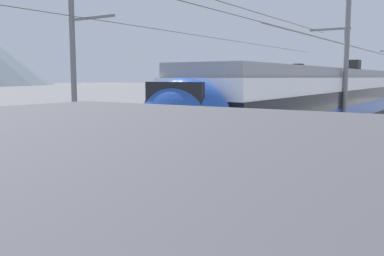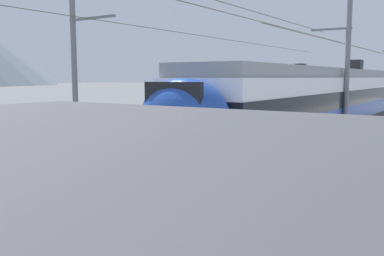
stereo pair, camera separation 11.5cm
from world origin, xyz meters
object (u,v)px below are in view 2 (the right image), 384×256
(train_far_track, at_px, (279,93))
(catenary_mast_far_side, at_px, (78,68))
(potted_plant_platform_edge, at_px, (365,176))
(platform_sign, at_px, (283,147))
(train_near_platform, at_px, (334,98))
(catenary_mast_mid, at_px, (345,62))

(train_far_track, distance_m, catenary_mast_far_side, 17.92)
(potted_plant_platform_edge, bearing_deg, train_far_track, 28.02)
(potted_plant_platform_edge, bearing_deg, platform_sign, 150.50)
(platform_sign, distance_m, potted_plant_platform_edge, 2.88)
(train_near_platform, bearing_deg, potted_plant_platform_edge, -161.34)
(catenary_mast_mid, distance_m, catenary_mast_far_side, 12.14)
(train_near_platform, height_order, catenary_mast_mid, catenary_mast_mid)
(train_far_track, bearing_deg, platform_sign, -157.70)
(catenary_mast_mid, xyz_separation_m, platform_sign, (-11.32, -1.52, -2.29))
(platform_sign, height_order, potted_plant_platform_edge, platform_sign)
(train_near_platform, xyz_separation_m, platform_sign, (-15.19, -2.99, -0.42))
(platform_sign, bearing_deg, train_near_platform, 11.14)
(train_far_track, distance_m, catenary_mast_mid, 12.47)
(train_far_track, height_order, platform_sign, train_far_track)
(platform_sign, bearing_deg, train_far_track, 22.30)
(train_far_track, height_order, catenary_mast_far_side, catenary_mast_far_side)
(train_near_platform, relative_size, catenary_mast_mid, 0.63)
(train_far_track, relative_size, catenary_mast_far_side, 0.56)
(catenary_mast_far_side, height_order, platform_sign, catenary_mast_far_side)
(train_near_platform, distance_m, catenary_mast_far_side, 14.12)
(train_far_track, relative_size, platform_sign, 13.84)
(train_near_platform, bearing_deg, catenary_mast_mid, -159.19)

